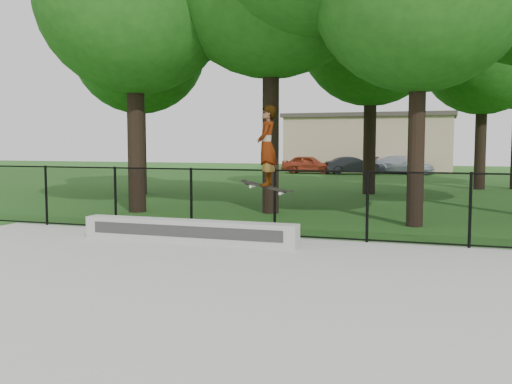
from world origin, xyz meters
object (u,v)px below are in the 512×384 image
Objects in this scene: car_a at (309,164)px; skater_airborne at (267,148)px; car_b at (352,165)px; grind_ledge at (188,231)px; car_c at (403,165)px.

skater_airborne is at bearing -168.73° from car_a.
car_a reaches higher than car_b.
skater_airborne is (1.74, -0.10, 1.74)m from grind_ledge.
car_c reaches higher than grind_ledge.
skater_airborne reaches higher than car_a.
skater_airborne is (-0.54, -29.56, 1.41)m from car_c.
car_a is 2.13× the size of skater_airborne.
grind_ledge is 2.46m from skater_airborne.
grind_ledge is 2.71× the size of skater_airborne.
grind_ledge is at bearing 161.41° from car_b.
car_a is at bearing 126.38° from car_c.
skater_airborne is (2.71, -28.23, 1.44)m from car_b.
car_b is at bearing 91.98° from grind_ledge.
car_c is 2.27× the size of skater_airborne.
car_c reaches higher than car_b.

